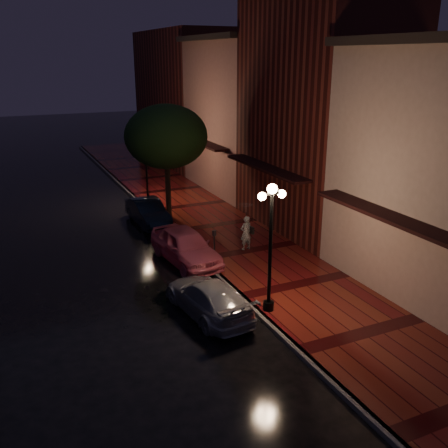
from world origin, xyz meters
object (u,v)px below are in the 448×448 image
pink_car (186,246)px  silver_car (208,298)px  streetlamp_near (271,241)px  street_tree (166,139)px  parking_meter (214,243)px  streetlamp_far (146,161)px  navy_car (148,212)px  woman_with_umbrella (246,219)px

pink_car → silver_car: (-0.86, -4.43, -0.13)m
streetlamp_near → street_tree: 11.12m
silver_car → parking_meter: parking_meter is taller
pink_car → silver_car: pink_car is taller
streetlamp_far → navy_car: size_ratio=1.12×
pink_car → navy_car: pink_car is taller
navy_car → woman_with_umbrella: woman_with_umbrella is taller
streetlamp_far → silver_car: (-1.81, -13.16, -2.01)m
pink_car → woman_with_umbrella: 2.88m
streetlamp_near → woman_with_umbrella: size_ratio=2.04×
parking_meter → streetlamp_far: bearing=76.0°
street_tree → woman_with_umbrella: street_tree is taller
navy_car → parking_meter: parking_meter is taller
streetlamp_far → parking_meter: size_ratio=3.15×
streetlamp_near → parking_meter: 4.73m
pink_car → woman_with_umbrella: woman_with_umbrella is taller
streetlamp_far → silver_car: bearing=-97.8°
streetlamp_far → silver_car: 13.43m
silver_car → pink_car: bearing=-107.2°
streetlamp_near → navy_car: size_ratio=1.12×
streetlamp_near → silver_car: (-1.81, 0.84, -2.01)m
pink_car → navy_car: size_ratio=1.10×
streetlamp_near → street_tree: size_ratio=0.74×
streetlamp_near → parking_meter: bearing=90.2°
streetlamp_near → street_tree: (0.26, 10.99, 1.64)m
navy_car → parking_meter: bearing=-83.4°
navy_car → street_tree: bearing=10.2°
streetlamp_near → pink_car: size_ratio=1.02×
streetlamp_near → woman_with_umbrella: bearing=70.8°
streetlamp_far → woman_with_umbrella: size_ratio=2.04×
pink_car → woman_with_umbrella: (2.75, -0.09, 0.83)m
woman_with_umbrella → parking_meter: size_ratio=1.54×
parking_meter → pink_car: bearing=124.6°
streetlamp_near → parking_meter: (-0.02, 4.45, -1.62)m
streetlamp_far → pink_car: size_ratio=1.02×
woman_with_umbrella → streetlamp_far: bearing=-85.0°
woman_with_umbrella → streetlamp_near: bearing=64.2°
streetlamp_far → woman_with_umbrella: (1.80, -8.81, -1.05)m
pink_car → navy_car: bearing=84.2°
streetlamp_near → silver_car: streetlamp_near is taller
woman_with_umbrella → parking_meter: 2.04m
street_tree → woman_with_umbrella: size_ratio=2.74×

